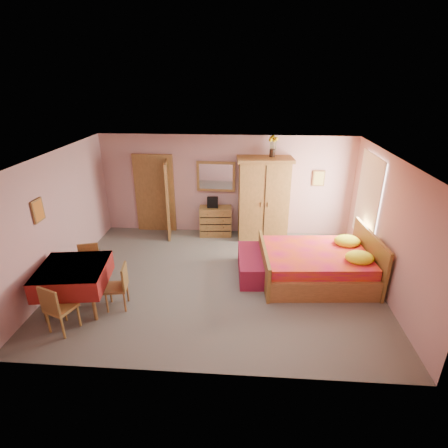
# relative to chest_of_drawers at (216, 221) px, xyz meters

# --- Properties ---
(floor) EXTENTS (6.50, 6.50, 0.00)m
(floor) POSITION_rel_chest_of_drawers_xyz_m (0.26, -2.23, -0.39)
(floor) COLOR slate
(floor) RESTS_ON ground
(ceiling) EXTENTS (6.50, 6.50, 0.00)m
(ceiling) POSITION_rel_chest_of_drawers_xyz_m (0.26, -2.23, 2.21)
(ceiling) COLOR brown
(ceiling) RESTS_ON wall_back
(wall_back) EXTENTS (6.50, 0.10, 2.60)m
(wall_back) POSITION_rel_chest_of_drawers_xyz_m (0.26, 0.27, 0.91)
(wall_back) COLOR tan
(wall_back) RESTS_ON floor
(wall_front) EXTENTS (6.50, 0.10, 2.60)m
(wall_front) POSITION_rel_chest_of_drawers_xyz_m (0.26, -4.73, 0.91)
(wall_front) COLOR tan
(wall_front) RESTS_ON floor
(wall_left) EXTENTS (0.10, 5.00, 2.60)m
(wall_left) POSITION_rel_chest_of_drawers_xyz_m (-2.99, -2.23, 0.91)
(wall_left) COLOR tan
(wall_left) RESTS_ON floor
(wall_right) EXTENTS (0.10, 5.00, 2.60)m
(wall_right) POSITION_rel_chest_of_drawers_xyz_m (3.51, -2.23, 0.91)
(wall_right) COLOR tan
(wall_right) RESTS_ON floor
(doorway) EXTENTS (1.06, 0.12, 2.15)m
(doorway) POSITION_rel_chest_of_drawers_xyz_m (-1.64, 0.24, 0.63)
(doorway) COLOR #9E6B35
(doorway) RESTS_ON floor
(window) EXTENTS (0.08, 1.40, 1.95)m
(window) POSITION_rel_chest_of_drawers_xyz_m (3.47, -1.03, 1.06)
(window) COLOR white
(window) RESTS_ON wall_right
(picture_left) EXTENTS (0.04, 0.32, 0.42)m
(picture_left) POSITION_rel_chest_of_drawers_xyz_m (-2.96, -2.83, 1.31)
(picture_left) COLOR orange
(picture_left) RESTS_ON wall_left
(picture_back) EXTENTS (0.30, 0.04, 0.40)m
(picture_back) POSITION_rel_chest_of_drawers_xyz_m (2.61, 0.24, 1.16)
(picture_back) COLOR #D8BF59
(picture_back) RESTS_ON wall_back
(chest_of_drawers) EXTENTS (0.86, 0.48, 0.79)m
(chest_of_drawers) POSITION_rel_chest_of_drawers_xyz_m (0.00, 0.00, 0.00)
(chest_of_drawers) COLOR olive
(chest_of_drawers) RESTS_ON floor
(wall_mirror) EXTENTS (1.00, 0.08, 0.79)m
(wall_mirror) POSITION_rel_chest_of_drawers_xyz_m (0.00, 0.21, 1.16)
(wall_mirror) COLOR white
(wall_mirror) RESTS_ON wall_back
(stereo) EXTENTS (0.29, 0.22, 0.26)m
(stereo) POSITION_rel_chest_of_drawers_xyz_m (-0.07, 0.02, 0.52)
(stereo) COLOR black
(stereo) RESTS_ON chest_of_drawers
(floor_lamp) EXTENTS (0.28, 0.28, 1.74)m
(floor_lamp) POSITION_rel_chest_of_drawers_xyz_m (0.73, 0.03, 0.48)
(floor_lamp) COLOR black
(floor_lamp) RESTS_ON floor
(wardrobe) EXTENTS (1.41, 0.81, 2.12)m
(wardrobe) POSITION_rel_chest_of_drawers_xyz_m (1.23, -0.06, 0.67)
(wardrobe) COLOR #AD7A3A
(wardrobe) RESTS_ON floor
(sunflower_vase) EXTENTS (0.21, 0.21, 0.51)m
(sunflower_vase) POSITION_rel_chest_of_drawers_xyz_m (1.40, 0.03, 1.99)
(sunflower_vase) COLOR yellow
(sunflower_vase) RESTS_ON wardrobe
(bed) EXTENTS (2.38, 1.94, 1.04)m
(bed) POSITION_rel_chest_of_drawers_xyz_m (2.27, -2.04, 0.13)
(bed) COLOR #CB134A
(bed) RESTS_ON floor
(bench) EXTENTS (0.59, 1.39, 0.45)m
(bench) POSITION_rel_chest_of_drawers_xyz_m (0.93, -1.94, -0.17)
(bench) COLOR maroon
(bench) RESTS_ON floor
(dining_table) EXTENTS (1.30, 1.30, 0.84)m
(dining_table) POSITION_rel_chest_of_drawers_xyz_m (-2.24, -3.32, 0.03)
(dining_table) COLOR maroon
(dining_table) RESTS_ON floor
(chair_south) EXTENTS (0.53, 0.53, 0.91)m
(chair_south) POSITION_rel_chest_of_drawers_xyz_m (-2.18, -3.95, 0.06)
(chair_south) COLOR #A47537
(chair_south) RESTS_ON floor
(chair_north) EXTENTS (0.49, 0.49, 0.87)m
(chair_north) POSITION_rel_chest_of_drawers_xyz_m (-2.28, -2.63, 0.04)
(chair_north) COLOR #A77438
(chair_north) RESTS_ON floor
(chair_west) EXTENTS (0.50, 0.50, 0.89)m
(chair_west) POSITION_rel_chest_of_drawers_xyz_m (-2.91, -3.27, 0.05)
(chair_west) COLOR #A96C39
(chair_west) RESTS_ON floor
(chair_east) EXTENTS (0.44, 0.44, 0.85)m
(chair_east) POSITION_rel_chest_of_drawers_xyz_m (-1.51, -3.28, 0.03)
(chair_east) COLOR brown
(chair_east) RESTS_ON floor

